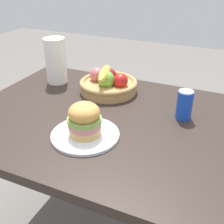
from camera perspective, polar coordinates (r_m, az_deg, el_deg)
The scene contains 6 objects.
dining_table at distance 1.23m, azimuth 2.65°, elevation -5.89°, with size 1.40×0.90×0.75m.
plate at distance 1.08m, azimuth -5.44°, elevation -4.64°, with size 0.26×0.26×0.01m, color white.
sandwich at distance 1.05m, azimuth -5.62°, elevation -1.45°, with size 0.13×0.13×0.13m.
soda_can at distance 1.21m, azimuth 14.49°, elevation 1.42°, with size 0.07×0.07×0.13m.
fruit_basket at distance 1.42m, azimuth -0.80°, elevation 5.83°, with size 0.29×0.29×0.14m.
paper_towel_roll at distance 1.54m, azimuth -11.33°, elevation 10.15°, with size 0.11×0.11×0.24m, color white.
Camera 1 is at (0.36, -0.95, 1.35)m, focal length 45.08 mm.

